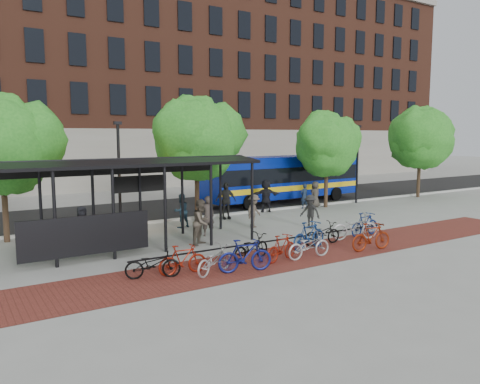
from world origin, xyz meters
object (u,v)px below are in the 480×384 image
bike_10 (355,227)px  bike_5 (282,248)px  bus (283,176)px  pedestrian_9 (310,212)px  bike_3 (245,256)px  pedestrian_3 (254,211)px  bike_1 (183,260)px  pedestrian_1 (208,216)px  pedestrian_7 (304,196)px  tree_c (328,142)px  lamp_post_right (357,162)px  bike_8 (322,233)px  bike_0 (153,264)px  bike_4 (251,247)px  pedestrian_2 (181,211)px  bus_shelter (124,173)px  bike_7 (309,235)px  pedestrian_4 (226,201)px  pedestrian_5 (266,196)px  tree_d (421,135)px  tree_a (3,141)px  lamp_post_left (119,172)px  pedestrian_6 (315,194)px  pedestrian_0 (82,225)px  bike_9 (371,237)px  tree_b (198,136)px  bike_6 (309,245)px  bike_11 (365,224)px  pedestrian_8 (201,222)px  bike_2 (214,260)px

bike_10 → bike_5: bearing=119.6°
bus → pedestrian_9: bus is taller
bike_3 → pedestrian_3: pedestrian_3 is taller
bike_1 → pedestrian_1: size_ratio=0.91×
bike_5 → pedestrian_7: (8.57, 8.95, 0.28)m
tree_c → lamp_post_right: tree_c is taller
bike_8 → bike_0: bearing=97.0°
bike_4 → pedestrian_9: (5.66, 3.35, 0.34)m
bike_10 → pedestrian_7: 8.74m
bike_5 → pedestrian_2: pedestrian_2 is taller
tree_c → bike_5: tree_c is taller
bus_shelter → bike_7: (6.03, -4.06, -2.43)m
pedestrian_2 → pedestrian_4: (3.04, 0.89, 0.16)m
pedestrian_5 → tree_d: bearing=-165.2°
tree_a → bike_4: 11.27m
lamp_post_left → bike_1: bearing=-94.9°
tree_a → pedestrian_6: 17.61m
pedestrian_7 → pedestrian_0: bearing=7.9°
bike_5 → bike_9: bike_9 is taller
bus → bus_shelter: bearing=-154.9°
bike_7 → pedestrian_7: (6.64, 8.18, 0.20)m
tree_b → pedestrian_7: bearing=2.3°
bus_shelter → pedestrian_9: bearing=-5.2°
bike_6 → bike_11: bike_11 is taller
pedestrian_2 → pedestrian_7: pedestrian_2 is taller
bike_8 → pedestrian_4: (-0.32, 7.24, 0.52)m
bus_shelter → bike_4: bus_shelter is taller
tree_d → pedestrian_3: size_ratio=4.04×
tree_d → pedestrian_1: size_ratio=3.63×
bike_0 → pedestrian_5: bearing=-31.1°
pedestrian_6 → pedestrian_8: size_ratio=0.86×
pedestrian_0 → pedestrian_6: pedestrian_6 is taller
bus_shelter → bike_6: bus_shelter is taller
bike_6 → pedestrian_5: pedestrian_5 is taller
tree_d → bike_2: size_ratio=3.72×
bike_4 → pedestrian_6: pedestrian_6 is taller
pedestrian_5 → bike_3: bearing=68.0°
bus → pedestrian_0: bearing=-162.5°
bike_10 → pedestrian_4: 7.60m
bike_11 → pedestrian_0: size_ratio=1.11×
tree_c → bike_0: 17.25m
bus_shelter → bike_11: bearing=-19.4°
bike_5 → pedestrian_2: size_ratio=0.97×
tree_a → bike_9: size_ratio=3.36×
bike_0 → bike_11: size_ratio=0.99×
pedestrian_8 → bike_4: bearing=-117.3°
tree_d → pedestrian_4: 16.87m
lamp_post_right → pedestrian_6: (-3.64, -0.03, -1.93)m
lamp_post_right → pedestrian_8: lamp_post_right is taller
bus_shelter → bike_4: bearing=-52.2°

